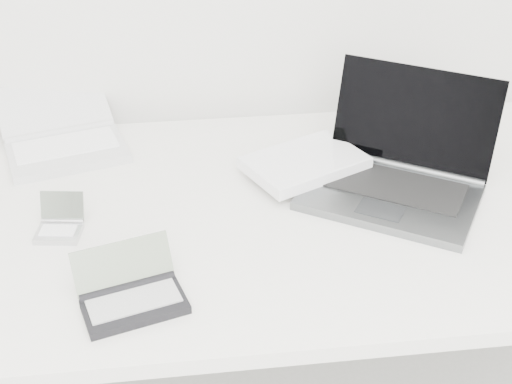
{
  "coord_description": "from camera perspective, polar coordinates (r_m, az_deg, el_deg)",
  "views": [
    {
      "loc": [
        -0.17,
        0.38,
        1.51
      ],
      "look_at": [
        -0.03,
        1.51,
        0.79
      ],
      "focal_mm": 50.0,
      "sensor_mm": 36.0,
      "label": 1
    }
  ],
  "objects": [
    {
      "name": "netbook_open_white",
      "position": [
        1.67,
        -15.18,
        4.16
      ],
      "size": [
        0.33,
        0.37,
        0.09
      ],
      "rotation": [
        0.0,
        0.0,
        0.27
      ],
      "color": "silver",
      "rests_on": "desk"
    },
    {
      "name": "desk",
      "position": [
        1.44,
        0.99,
        -2.67
      ],
      "size": [
        1.6,
        0.8,
        0.73
      ],
      "color": "white",
      "rests_on": "ground"
    },
    {
      "name": "palmtop_charcoal",
      "position": [
        1.18,
        -9.92,
        -8.15
      ],
      "size": [
        0.19,
        0.17,
        0.09
      ],
      "rotation": [
        0.0,
        0.0,
        0.28
      ],
      "color": "black",
      "rests_on": "desk"
    },
    {
      "name": "laptop_large",
      "position": [
        1.48,
        8.93,
        1.74
      ],
      "size": [
        0.53,
        0.43,
        0.22
      ],
      "rotation": [
        0.0,
        0.0,
        -0.57
      ],
      "color": "slate",
      "rests_on": "desk"
    },
    {
      "name": "pda_silver",
      "position": [
        1.38,
        -15.41,
        -2.6
      ],
      "size": [
        0.09,
        0.1,
        0.07
      ],
      "rotation": [
        0.0,
        0.0,
        -0.15
      ],
      "color": "silver",
      "rests_on": "desk"
    }
  ]
}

